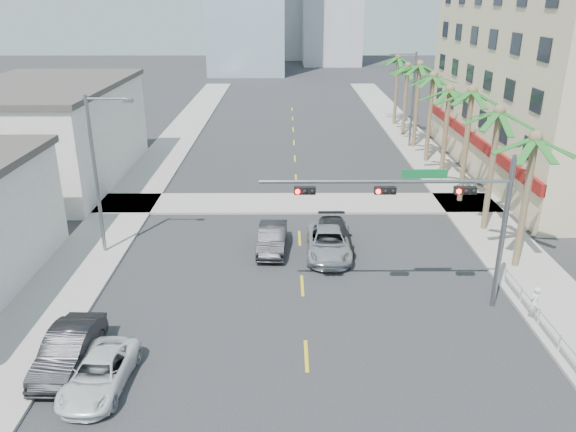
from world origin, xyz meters
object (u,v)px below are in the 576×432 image
Objects in this scene: car_lane_left at (272,239)px; car_lane_right at (334,236)px; car_parked_mid at (69,349)px; car_lane_center at (329,243)px; car_parked_far at (99,374)px; traffic_signal_mast at (435,206)px; pedestrian at (534,303)px.

car_lane_left reaches higher than car_lane_right.
car_parked_mid reaches higher than car_lane_center.
car_parked_mid is 2.08m from car_parked_far.
car_parked_far is at bearing -156.58° from traffic_signal_mast.
car_lane_center is (9.39, 11.60, 0.12)m from car_parked_far.
car_parked_far is 16.02m from car_lane_right.
traffic_signal_mast is 7.08× the size of pedestrian.
traffic_signal_mast reaches higher than pedestrian.
car_lane_left is 3.27m from car_lane_center.
traffic_signal_mast is at bearing -61.21° from car_lane_right.
car_lane_right is (-3.78, 6.79, -4.36)m from traffic_signal_mast.
car_parked_mid is 0.97× the size of car_lane_right.
car_parked_mid is 15.05m from car_lane_center.
car_parked_far is 14.92m from car_lane_center.
traffic_signal_mast is 6.26m from pedestrian.
car_parked_mid reaches higher than car_lane_right.
car_parked_far is 18.67m from pedestrian.
car_parked_mid is (-15.18, -4.56, -4.30)m from traffic_signal_mast.
car_lane_left is at bearing 139.40° from traffic_signal_mast.
car_parked_far is at bearing -126.87° from car_lane_center.
car_lane_right is (11.40, 11.35, -0.07)m from car_parked_mid.
pedestrian is at bearing 17.53° from car_parked_far.
pedestrian is (19.70, 3.23, 0.17)m from car_parked_mid.
car_parked_mid is 1.06× the size of car_parked_far.
car_parked_mid is 2.96× the size of pedestrian.
car_parked_far is 13.70m from car_lane_left.
pedestrian reaches higher than car_parked_mid.
pedestrian is (8.30, -8.12, 0.24)m from car_lane_right.
car_parked_mid is 19.96m from pedestrian.
pedestrian is (4.52, -1.34, -4.13)m from traffic_signal_mast.
car_lane_center is at bearing -111.12° from car_lane_right.
car_lane_left is (7.78, 10.91, -0.04)m from car_parked_mid.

